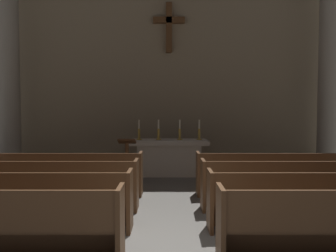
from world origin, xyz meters
TOP-DOWN VIEW (x-y plane):
  - pew_left_row_2 at (-2.26, 1.10)m, footprint 3.32×0.50m
  - pew_left_row_3 at (-2.26, 2.24)m, footprint 3.32×0.50m
  - pew_left_row_4 at (-2.26, 3.38)m, footprint 3.32×0.50m
  - pew_right_row_2 at (2.26, 1.10)m, footprint 3.32×0.50m
  - pew_right_row_3 at (2.26, 2.24)m, footprint 3.32×0.50m
  - pew_right_row_4 at (2.26, 3.38)m, footprint 3.32×0.50m
  - column_left_third at (-4.78, 6.42)m, footprint 0.92×0.92m
  - column_right_third at (4.78, 6.42)m, footprint 0.92×0.92m
  - altar at (0.00, 5.74)m, footprint 2.20×0.90m
  - candlestick_outer_left at (-0.85, 5.74)m, footprint 0.16×0.16m
  - candlestick_inner_left at (-0.30, 5.74)m, footprint 0.16×0.16m
  - candlestick_inner_right at (0.30, 5.74)m, footprint 0.16×0.16m
  - candlestick_outer_right at (0.85, 5.74)m, footprint 0.16×0.16m
  - apse_with_cross at (0.00, 7.70)m, footprint 10.55×0.44m
  - lectern at (-1.06, 4.54)m, footprint 0.44×0.36m

SIDE VIEW (x-z plane):
  - pew_left_row_2 at x=-2.26m, z-range 0.00..0.95m
  - pew_left_row_3 at x=-2.26m, z-range 0.00..0.95m
  - pew_left_row_4 at x=-2.26m, z-range 0.00..0.95m
  - pew_right_row_2 at x=2.26m, z-range 0.00..0.95m
  - pew_right_row_3 at x=2.26m, z-range 0.00..0.95m
  - pew_right_row_4 at x=2.26m, z-range 0.00..0.95m
  - altar at x=0.00m, z-range 0.03..1.04m
  - lectern at x=-1.06m, z-range -0.03..1.13m
  - candlestick_outer_left at x=-0.85m, z-range 0.90..1.47m
  - candlestick_inner_left at x=-0.30m, z-range 0.90..1.47m
  - candlestick_inner_right at x=0.30m, z-range 0.90..1.47m
  - candlestick_outer_right at x=0.85m, z-range 0.90..1.47m
  - column_left_third at x=-4.78m, z-range -0.09..7.14m
  - column_right_third at x=4.78m, z-range -0.09..7.14m
  - apse_with_cross at x=0.00m, z-range 0.00..8.21m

